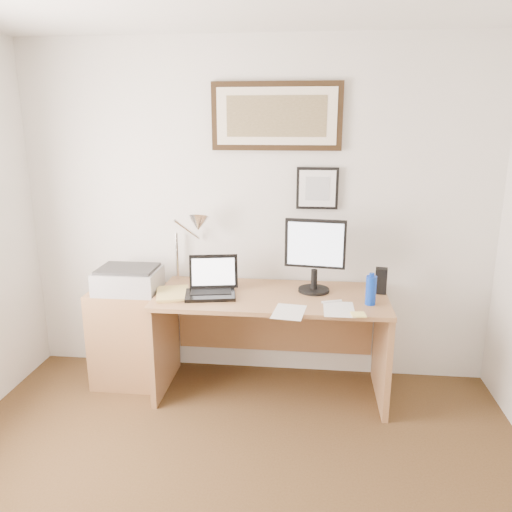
# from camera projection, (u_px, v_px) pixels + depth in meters

# --- Properties ---
(wall_back) EXTENTS (3.50, 0.02, 2.50)m
(wall_back) POSITION_uv_depth(u_px,v_px,m) (256.00, 214.00, 3.71)
(wall_back) COLOR white
(wall_back) RESTS_ON ground
(side_cabinet) EXTENTS (0.50, 0.40, 0.73)m
(side_cabinet) POSITION_uv_depth(u_px,v_px,m) (129.00, 336.00, 3.73)
(side_cabinet) COLOR #91643D
(side_cabinet) RESTS_ON floor
(water_bottle) EXTENTS (0.07, 0.07, 0.19)m
(water_bottle) POSITION_uv_depth(u_px,v_px,m) (371.00, 290.00, 3.26)
(water_bottle) COLOR #0D35B1
(water_bottle) RESTS_ON desk
(bottle_cap) EXTENTS (0.03, 0.03, 0.02)m
(bottle_cap) POSITION_uv_depth(u_px,v_px,m) (372.00, 275.00, 3.23)
(bottle_cap) COLOR #0D35B1
(bottle_cap) RESTS_ON water_bottle
(speaker) EXTENTS (0.09, 0.08, 0.18)m
(speaker) POSITION_uv_depth(u_px,v_px,m) (381.00, 281.00, 3.48)
(speaker) COLOR black
(speaker) RESTS_ON desk
(paper_sheet_a) EXTENTS (0.22, 0.30, 0.00)m
(paper_sheet_a) POSITION_uv_depth(u_px,v_px,m) (289.00, 312.00, 3.15)
(paper_sheet_a) COLOR white
(paper_sheet_a) RESTS_ON desk
(paper_sheet_b) EXTENTS (0.20, 0.28, 0.00)m
(paper_sheet_b) POSITION_uv_depth(u_px,v_px,m) (339.00, 309.00, 3.19)
(paper_sheet_b) COLOR white
(paper_sheet_b) RESTS_ON desk
(sticky_pad) EXTENTS (0.09, 0.09, 0.01)m
(sticky_pad) POSITION_uv_depth(u_px,v_px,m) (358.00, 315.00, 3.09)
(sticky_pad) COLOR #FFEA78
(sticky_pad) RESTS_ON desk
(marker_pen) EXTENTS (0.14, 0.06, 0.02)m
(marker_pen) POSITION_uv_depth(u_px,v_px,m) (332.00, 301.00, 3.31)
(marker_pen) COLOR white
(marker_pen) RESTS_ON desk
(book) EXTENTS (0.30, 0.36, 0.02)m
(book) POSITION_uv_depth(u_px,v_px,m) (157.00, 295.00, 3.43)
(book) COLOR #D3B763
(book) RESTS_ON desk
(desk) EXTENTS (1.60, 0.70, 0.75)m
(desk) POSITION_uv_depth(u_px,v_px,m) (272.00, 321.00, 3.61)
(desk) COLOR #91643D
(desk) RESTS_ON floor
(laptop) EXTENTS (0.38, 0.35, 0.26)m
(laptop) POSITION_uv_depth(u_px,v_px,m) (211.00, 286.00, 3.46)
(laptop) COLOR black
(laptop) RESTS_ON desk
(lcd_monitor) EXTENTS (0.42, 0.22, 0.52)m
(lcd_monitor) POSITION_uv_depth(u_px,v_px,m) (315.00, 252.00, 3.45)
(lcd_monitor) COLOR black
(lcd_monitor) RESTS_ON desk
(printer) EXTENTS (0.44, 0.34, 0.18)m
(printer) POSITION_uv_depth(u_px,v_px,m) (128.00, 280.00, 3.58)
(printer) COLOR #A4A3A6
(printer) RESTS_ON side_cabinet
(desk_lamp) EXTENTS (0.29, 0.27, 0.53)m
(desk_lamp) POSITION_uv_depth(u_px,v_px,m) (196.00, 226.00, 3.59)
(desk_lamp) COLOR silver
(desk_lamp) RESTS_ON desk
(picture_large) EXTENTS (0.92, 0.04, 0.47)m
(picture_large) POSITION_uv_depth(u_px,v_px,m) (276.00, 116.00, 3.48)
(picture_large) COLOR black
(picture_large) RESTS_ON wall_back
(picture_small) EXTENTS (0.30, 0.03, 0.30)m
(picture_small) POSITION_uv_depth(u_px,v_px,m) (317.00, 188.00, 3.58)
(picture_small) COLOR black
(picture_small) RESTS_ON wall_back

